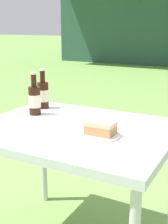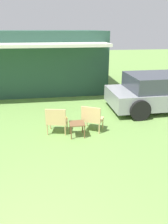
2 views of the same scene
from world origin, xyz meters
name	(u,v)px [view 1 (image 1 of 2)]	position (x,y,z in m)	size (l,w,h in m)	color
patio_table	(74,140)	(0.00, 0.00, 0.63)	(0.94, 0.74, 0.69)	silver
cake_on_plate	(98,131)	(0.15, -0.06, 0.72)	(0.23, 0.23, 0.07)	white
cola_bottle_near	(35,99)	(-0.30, 0.09, 0.78)	(0.07, 0.07, 0.23)	black
cola_bottle_far	(43,94)	(-0.34, 0.22, 0.78)	(0.07, 0.07, 0.23)	black
fork	(82,132)	(0.07, -0.06, 0.70)	(0.16, 0.07, 0.01)	silver
loose_bottle_cap	(93,124)	(0.07, 0.07, 0.70)	(0.03, 0.03, 0.01)	silver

